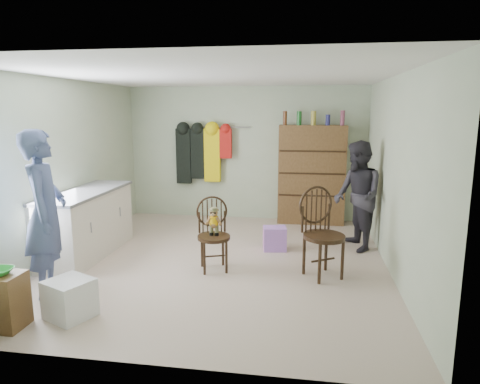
% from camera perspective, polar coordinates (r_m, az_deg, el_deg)
% --- Properties ---
extents(ground_plane, '(5.00, 5.00, 0.00)m').
position_cam_1_polar(ground_plane, '(6.02, -2.68, -9.21)').
color(ground_plane, beige).
rests_on(ground_plane, ground).
extents(room_walls, '(5.00, 5.00, 5.00)m').
position_cam_1_polar(room_walls, '(6.19, -1.83, 6.36)').
color(room_walls, beige).
rests_on(room_walls, ground).
extents(counter, '(0.64, 1.86, 0.94)m').
position_cam_1_polar(counter, '(6.54, -19.75, -3.89)').
color(counter, silver).
rests_on(counter, ground).
extents(stool, '(0.38, 0.32, 0.54)m').
position_cam_1_polar(stool, '(4.79, -29.02, -12.58)').
color(stool, brown).
rests_on(stool, ground).
extents(bowl, '(0.23, 0.23, 0.06)m').
position_cam_1_polar(bowl, '(4.69, -29.36, -9.21)').
color(bowl, green).
rests_on(bowl, stool).
extents(plastic_tub, '(0.54, 0.53, 0.39)m').
position_cam_1_polar(plastic_tub, '(4.76, -21.76, -13.06)').
color(plastic_tub, white).
rests_on(plastic_tub, ground).
extents(chair_front, '(0.54, 0.54, 0.96)m').
position_cam_1_polar(chair_front, '(5.59, -3.58, -4.89)').
color(chair_front, '#301E11').
rests_on(chair_front, ground).
extents(chair_far, '(0.69, 0.69, 1.13)m').
position_cam_1_polar(chair_far, '(5.44, 10.75, -4.86)').
color(chair_far, '#301E11').
rests_on(chair_far, ground).
extents(striped_bag, '(0.37, 0.31, 0.35)m').
position_cam_1_polar(striped_bag, '(6.45, 4.64, -6.20)').
color(striped_bag, '#E572CE').
rests_on(striped_bag, ground).
extents(person_left, '(0.66, 0.80, 1.87)m').
position_cam_1_polar(person_left, '(5.23, -24.52, -2.63)').
color(person_left, '#4A5887').
rests_on(person_left, ground).
extents(person_right, '(0.82, 0.94, 1.63)m').
position_cam_1_polar(person_right, '(6.55, 15.39, -0.52)').
color(person_right, '#2D2B33').
rests_on(person_right, ground).
extents(dresser, '(1.20, 0.39, 2.06)m').
position_cam_1_polar(dresser, '(7.92, 9.52, 2.34)').
color(dresser, brown).
rests_on(dresser, ground).
extents(coat_rack, '(1.42, 0.12, 1.09)m').
position_cam_1_polar(coat_rack, '(8.20, -5.14, 5.13)').
color(coat_rack, '#99999E').
rests_on(coat_rack, ground).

